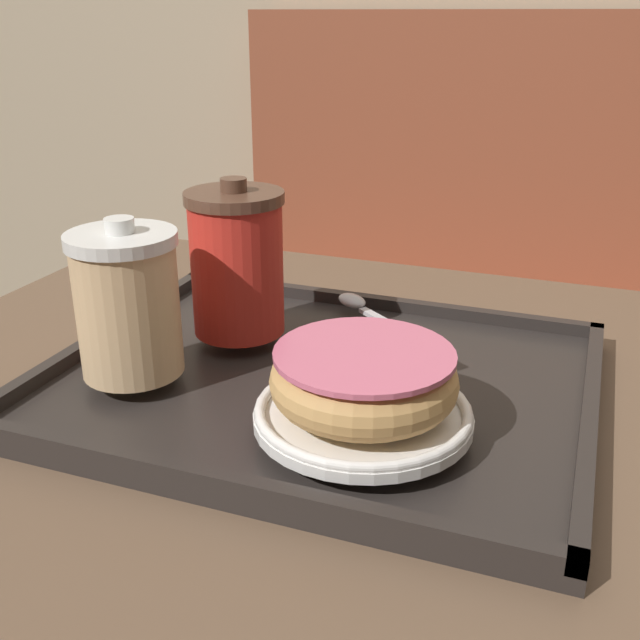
{
  "coord_description": "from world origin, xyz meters",
  "views": [
    {
      "loc": [
        0.22,
        -0.52,
        0.99
      ],
      "look_at": [
        0.02,
        0.01,
        0.76
      ],
      "focal_mm": 42.0,
      "sensor_mm": 36.0,
      "label": 1
    }
  ],
  "objects_px": {
    "coffee_cup_front": "(128,303)",
    "donut_chocolate_glazed": "(364,378)",
    "spoon": "(368,310)",
    "coffee_cup_rear": "(237,262)"
  },
  "relations": [
    {
      "from": "coffee_cup_front",
      "to": "coffee_cup_rear",
      "type": "bearing_deg",
      "value": 67.81
    },
    {
      "from": "donut_chocolate_glazed",
      "to": "coffee_cup_front",
      "type": "bearing_deg",
      "value": 176.12
    },
    {
      "from": "coffee_cup_front",
      "to": "donut_chocolate_glazed",
      "type": "relative_size",
      "value": 0.96
    },
    {
      "from": "donut_chocolate_glazed",
      "to": "spoon",
      "type": "bearing_deg",
      "value": 106.1
    },
    {
      "from": "coffee_cup_front",
      "to": "spoon",
      "type": "relative_size",
      "value": 0.9
    },
    {
      "from": "coffee_cup_rear",
      "to": "spoon",
      "type": "relative_size",
      "value": 0.99
    },
    {
      "from": "coffee_cup_front",
      "to": "spoon",
      "type": "height_order",
      "value": "coffee_cup_front"
    },
    {
      "from": "coffee_cup_front",
      "to": "donut_chocolate_glazed",
      "type": "distance_m",
      "value": 0.2
    },
    {
      "from": "coffee_cup_front",
      "to": "donut_chocolate_glazed",
      "type": "height_order",
      "value": "coffee_cup_front"
    },
    {
      "from": "coffee_cup_front",
      "to": "donut_chocolate_glazed",
      "type": "bearing_deg",
      "value": -3.88
    }
  ]
}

